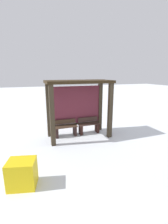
% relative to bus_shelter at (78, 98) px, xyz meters
% --- Properties ---
extents(ground_plane, '(60.00, 60.00, 0.00)m').
position_rel_bus_shelter_xyz_m(ground_plane, '(0.00, -0.17, -1.82)').
color(ground_plane, white).
extents(bus_shelter, '(2.90, 1.35, 2.61)m').
position_rel_bus_shelter_xyz_m(bus_shelter, '(0.00, 0.00, 0.00)').
color(bus_shelter, '#372E20').
rests_on(bus_shelter, ground).
extents(bench_left_inside, '(1.08, 0.37, 0.78)m').
position_rel_bus_shelter_xyz_m(bench_left_inside, '(-0.59, 0.09, -1.46)').
color(bench_left_inside, '#433021').
rests_on(bench_left_inside, ground).
extents(bench_center_inside, '(1.08, 0.39, 0.78)m').
position_rel_bus_shelter_xyz_m(bench_center_inside, '(0.59, 0.09, -1.47)').
color(bench_center_inside, '#402D26').
rests_on(bench_center_inside, ground).
extents(grit_bin, '(0.81, 0.71, 0.74)m').
position_rel_bus_shelter_xyz_m(grit_bin, '(-2.47, -2.87, -1.45)').
color(grit_bin, yellow).
rests_on(grit_bin, ground).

